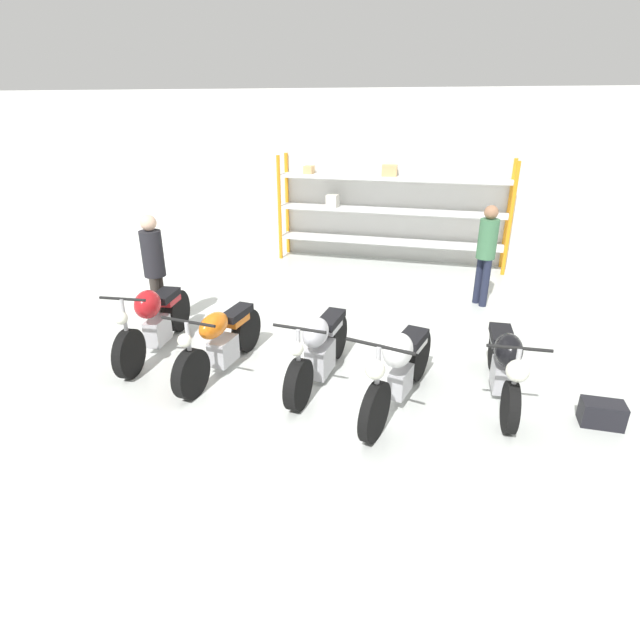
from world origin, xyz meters
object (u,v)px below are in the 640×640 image
at_px(toolbox, 602,414).
at_px(motorcycle_silver, 319,349).
at_px(person_near_rack, 487,248).
at_px(motorcycle_red, 154,320).
at_px(motorcycle_black, 505,363).
at_px(shelving_rack, 387,209).
at_px(motorcycle_white, 399,367).
at_px(motorcycle_orange, 221,341).
at_px(person_browsing, 154,263).

bearing_deg(toolbox, motorcycle_silver, 176.58).
distance_m(person_near_rack, toolbox, 3.77).
relative_size(motorcycle_red, toolbox, 4.83).
bearing_deg(motorcycle_black, shelving_rack, -160.76).
height_order(motorcycle_white, motorcycle_black, motorcycle_white).
xyz_separation_m(shelving_rack, person_near_rack, (1.98, -2.17, -0.17)).
bearing_deg(shelving_rack, toolbox, -60.76).
bearing_deg(motorcycle_black, motorcycle_silver, -89.16).
distance_m(motorcycle_orange, person_browsing, 1.95).
xyz_separation_m(motorcycle_orange, motorcycle_white, (2.34, -0.27, 0.08)).
height_order(motorcycle_black, toolbox, motorcycle_black).
xyz_separation_m(motorcycle_orange, motorcycle_silver, (1.30, 0.11, -0.00)).
bearing_deg(motorcycle_black, person_browsing, -101.48).
bearing_deg(toolbox, shelving_rack, 119.24).
xyz_separation_m(person_browsing, person_near_rack, (4.92, 2.35, -0.04)).
xyz_separation_m(motorcycle_red, person_near_rack, (4.55, 3.07, 0.55)).
height_order(motorcycle_orange, person_browsing, person_browsing).
relative_size(motorcycle_black, person_near_rack, 1.14).
bearing_deg(person_near_rack, toolbox, 72.22).
relative_size(shelving_rack, motorcycle_orange, 2.51).
bearing_deg(motorcycle_orange, motorcycle_red, -98.52).
bearing_deg(motorcycle_silver, toolbox, 91.97).
distance_m(motorcycle_black, person_browsing, 5.15).
xyz_separation_m(shelving_rack, motorcycle_red, (-2.56, -5.24, -0.72)).
height_order(motorcycle_orange, toolbox, motorcycle_orange).
distance_m(motorcycle_silver, person_browsing, 3.04).
height_order(motorcycle_orange, person_near_rack, person_near_rack).
bearing_deg(person_near_rack, motorcycle_white, 37.55).
bearing_deg(person_near_rack, motorcycle_black, 56.00).
height_order(person_browsing, toolbox, person_browsing).
bearing_deg(shelving_rack, motorcycle_orange, -104.23).
relative_size(motorcycle_red, motorcycle_black, 1.07).
relative_size(shelving_rack, person_near_rack, 2.84).
height_order(motorcycle_red, person_near_rack, person_near_rack).
bearing_deg(person_near_rack, person_browsing, -10.93).
xyz_separation_m(motorcycle_silver, toolbox, (3.27, -0.20, -0.29)).
bearing_deg(motorcycle_black, person_near_rack, 179.96).
xyz_separation_m(shelving_rack, motorcycle_black, (2.12, -5.32, -0.74)).
bearing_deg(motorcycle_silver, shelving_rack, -175.76).
bearing_deg(motorcycle_white, motorcycle_orange, -82.77).
relative_size(motorcycle_red, motorcycle_orange, 1.08).
xyz_separation_m(motorcycle_orange, motorcycle_black, (3.53, 0.24, 0.03)).
bearing_deg(motorcycle_red, toolbox, 80.99).
height_order(person_browsing, person_near_rack, person_browsing).
relative_size(motorcycle_white, person_browsing, 1.15).
bearing_deg(motorcycle_red, shelving_rack, 148.91).
bearing_deg(motorcycle_orange, toolbox, 95.59).
distance_m(shelving_rack, motorcycle_black, 5.77).
bearing_deg(shelving_rack, motorcycle_white, -80.89).
distance_m(shelving_rack, motorcycle_orange, 5.78).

